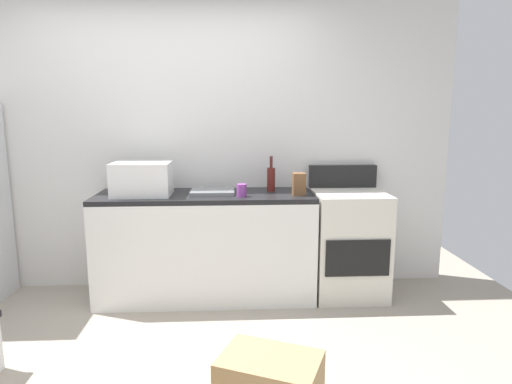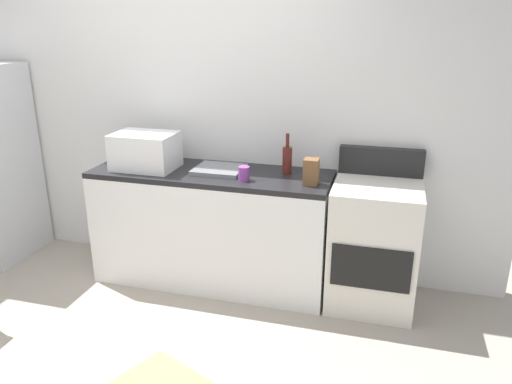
# 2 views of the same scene
# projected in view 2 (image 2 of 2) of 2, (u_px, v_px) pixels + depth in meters

# --- Properties ---
(ground_plane) EXTENTS (6.00, 6.00, 0.00)m
(ground_plane) POSITION_uv_depth(u_px,v_px,m) (98.00, 367.00, 2.95)
(ground_plane) COLOR #9E9384
(wall_back) EXTENTS (5.00, 0.10, 2.60)m
(wall_back) POSITION_uv_depth(u_px,v_px,m) (189.00, 108.00, 3.93)
(wall_back) COLOR silver
(wall_back) RESTS_ON ground_plane
(kitchen_counter) EXTENTS (1.80, 0.60, 0.90)m
(kitchen_counter) POSITION_uv_depth(u_px,v_px,m) (213.00, 227.00, 3.81)
(kitchen_counter) COLOR white
(kitchen_counter) RESTS_ON ground_plane
(stove_oven) EXTENTS (0.60, 0.61, 1.10)m
(stove_oven) POSITION_uv_depth(u_px,v_px,m) (374.00, 243.00, 3.51)
(stove_oven) COLOR silver
(stove_oven) RESTS_ON ground_plane
(microwave) EXTENTS (0.46, 0.34, 0.27)m
(microwave) POSITION_uv_depth(u_px,v_px,m) (145.00, 151.00, 3.70)
(microwave) COLOR white
(microwave) RESTS_ON kitchen_counter
(sink_basin) EXTENTS (0.36, 0.32, 0.03)m
(sink_basin) POSITION_uv_depth(u_px,v_px,m) (219.00, 169.00, 3.66)
(sink_basin) COLOR slate
(sink_basin) RESTS_ON kitchen_counter
(wine_bottle) EXTENTS (0.07, 0.07, 0.30)m
(wine_bottle) POSITION_uv_depth(u_px,v_px,m) (287.00, 159.00, 3.58)
(wine_bottle) COLOR #591E19
(wine_bottle) RESTS_ON kitchen_counter
(coffee_mug) EXTENTS (0.08, 0.08, 0.10)m
(coffee_mug) POSITION_uv_depth(u_px,v_px,m) (244.00, 173.00, 3.45)
(coffee_mug) COLOR purple
(coffee_mug) RESTS_ON kitchen_counter
(knife_block) EXTENTS (0.10, 0.10, 0.18)m
(knife_block) POSITION_uv_depth(u_px,v_px,m) (311.00, 172.00, 3.35)
(knife_block) COLOR brown
(knife_block) RESTS_ON kitchen_counter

